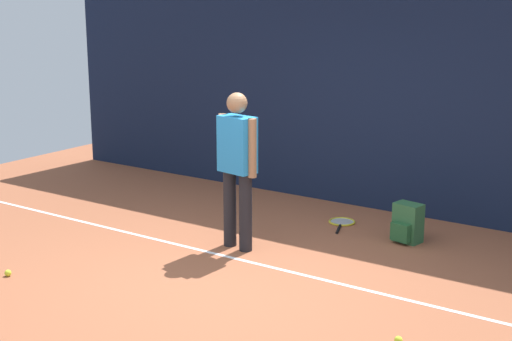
# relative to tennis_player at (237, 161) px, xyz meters

# --- Properties ---
(ground_plane) EXTENTS (12.00, 12.00, 0.00)m
(ground_plane) POSITION_rel_tennis_player_xyz_m (0.47, -0.75, -0.97)
(ground_plane) COLOR #9E5638
(back_fence) EXTENTS (10.00, 0.10, 2.99)m
(back_fence) POSITION_rel_tennis_player_xyz_m (0.47, 2.25, 0.53)
(back_fence) COLOR #141E38
(back_fence) RESTS_ON ground
(court_line) EXTENTS (9.00, 0.05, 0.00)m
(court_line) POSITION_rel_tennis_player_xyz_m (0.47, -0.29, -0.96)
(court_line) COLOR white
(court_line) RESTS_ON ground
(tennis_player) EXTENTS (0.52, 0.28, 1.70)m
(tennis_player) POSITION_rel_tennis_player_xyz_m (0.00, 0.00, 0.00)
(tennis_player) COLOR black
(tennis_player) RESTS_ON ground
(tennis_racket) EXTENTS (0.42, 0.64, 0.03)m
(tennis_racket) POSITION_rel_tennis_player_xyz_m (0.53, 1.42, -0.95)
(tennis_racket) COLOR black
(tennis_racket) RESTS_ON ground
(backpack) EXTENTS (0.33, 0.32, 0.44)m
(backpack) POSITION_rel_tennis_player_xyz_m (1.44, 1.22, -0.76)
(backpack) COLOR #2D6038
(backpack) RESTS_ON ground
(tennis_ball_by_fence) EXTENTS (0.07, 0.07, 0.07)m
(tennis_ball_by_fence) POSITION_rel_tennis_player_xyz_m (-0.88, 1.48, -0.93)
(tennis_ball_by_fence) COLOR #CCE033
(tennis_ball_by_fence) RESTS_ON ground
(tennis_ball_mid_court) EXTENTS (0.07, 0.07, 0.07)m
(tennis_ball_mid_court) POSITION_rel_tennis_player_xyz_m (-1.38, -1.95, -0.93)
(tennis_ball_mid_court) COLOR #CCE033
(tennis_ball_mid_court) RESTS_ON ground
(tennis_ball_far_left) EXTENTS (0.07, 0.07, 0.07)m
(tennis_ball_far_left) POSITION_rel_tennis_player_xyz_m (2.38, -1.14, -0.93)
(tennis_ball_far_left) COLOR #CCE033
(tennis_ball_far_left) RESTS_ON ground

